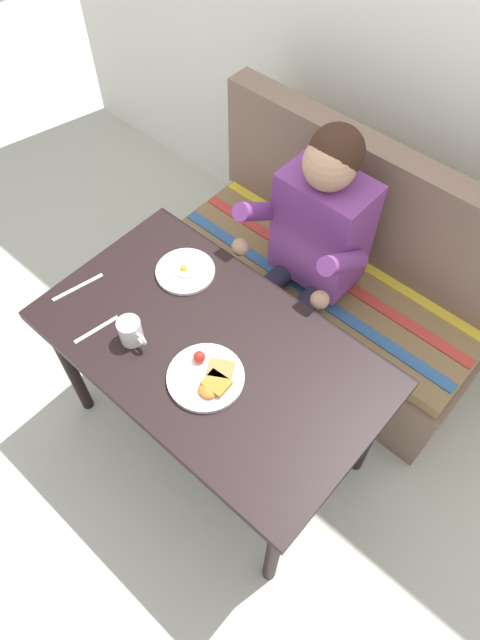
# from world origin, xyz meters

# --- Properties ---
(ground_plane) EXTENTS (8.00, 8.00, 0.00)m
(ground_plane) POSITION_xyz_m (0.00, 0.00, 0.00)
(ground_plane) COLOR beige
(back_wall) EXTENTS (4.40, 0.10, 2.60)m
(back_wall) POSITION_xyz_m (0.00, 1.27, 1.30)
(back_wall) COLOR silver
(back_wall) RESTS_ON ground
(table) EXTENTS (1.20, 0.70, 0.73)m
(table) POSITION_xyz_m (0.00, 0.00, 0.65)
(table) COLOR black
(table) RESTS_ON ground
(couch) EXTENTS (1.44, 0.56, 1.00)m
(couch) POSITION_xyz_m (0.00, 0.76, 0.33)
(couch) COLOR #7B6251
(couch) RESTS_ON ground
(person) EXTENTS (0.45, 0.61, 1.21)m
(person) POSITION_xyz_m (-0.03, 0.59, 0.74)
(person) COLOR #753781
(person) RESTS_ON ground
(plate_breakfast) EXTENTS (0.25, 0.25, 0.05)m
(plate_breakfast) POSITION_xyz_m (0.08, -0.10, 0.74)
(plate_breakfast) COLOR white
(plate_breakfast) RESTS_ON table
(plate_eggs) EXTENTS (0.22, 0.22, 0.04)m
(plate_eggs) POSITION_xyz_m (-0.29, 0.17, 0.74)
(plate_eggs) COLOR white
(plate_eggs) RESTS_ON table
(coffee_mug) EXTENTS (0.12, 0.08, 0.10)m
(coffee_mug) POSITION_xyz_m (-0.21, -0.16, 0.78)
(coffee_mug) COLOR white
(coffee_mug) RESTS_ON table
(fork) EXTENTS (0.04, 0.17, 0.00)m
(fork) POSITION_xyz_m (-0.34, -0.21, 0.73)
(fork) COLOR silver
(fork) RESTS_ON table
(knife) EXTENTS (0.06, 0.20, 0.00)m
(knife) POSITION_xyz_m (-0.53, -0.14, 0.73)
(knife) COLOR silver
(knife) RESTS_ON table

